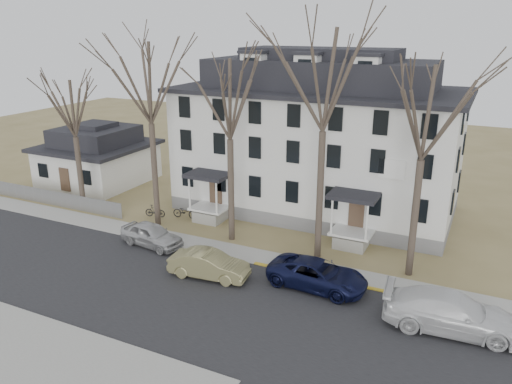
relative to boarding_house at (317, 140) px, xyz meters
The scene contains 19 objects.
ground 18.85m from the boarding_house, 83.64° to the right, with size 120.00×120.00×0.00m, color olive.
main_road 16.96m from the boarding_house, 82.85° to the right, with size 120.00×10.00×0.04m, color #27272A.
far_sidewalk 11.49m from the boarding_house, 78.64° to the right, with size 120.00×2.00×0.08m, color #A09F97.
near_sidewalk_left 24.33m from the boarding_house, 104.65° to the right, with size 20.00×5.00×0.08m, color #A09F97.
yellow_curb 13.99m from the boarding_house, 57.18° to the right, with size 14.00×0.25×0.06m, color gold.
boarding_house is the anchor object (origin of this frame).
small_house 20.34m from the boarding_house, behind, with size 8.70×8.70×5.00m.
fence 21.48m from the boarding_house, 156.01° to the right, with size 14.00×0.06×1.20m, color gray.
tree_far_left 13.12m from the boarding_house, 137.82° to the right, with size 8.40×8.40×13.72m.
tree_mid_left 9.66m from the boarding_house, 110.20° to the right, with size 7.80×7.80×12.74m.
tree_center 10.39m from the boarding_house, 69.80° to the right, with size 9.00×9.00×14.70m.
tree_mid_right 12.51m from the boarding_house, 43.81° to the right, with size 7.80×7.80×12.74m.
tree_bungalow 18.17m from the boarding_house, 152.99° to the right, with size 6.60×6.60×10.78m.
car_silver 14.18m from the boarding_house, 122.09° to the right, with size 1.76×4.38×1.49m, color #BCBCBC.
car_tan 14.28m from the boarding_house, 96.89° to the right, with size 1.59×4.56×1.50m, color olive.
car_navy 13.44m from the boarding_house, 70.28° to the right, with size 2.50×5.41×1.50m, color #0E1233.
car_white 17.69m from the boarding_house, 49.40° to the right, with size 2.49×6.13×1.78m, color silver.
bicycle_left 11.23m from the boarding_house, 141.05° to the right, with size 0.66×1.90×1.00m, color black.
bicycle_right 13.23m from the boarding_house, 144.50° to the right, with size 0.44×1.54×0.93m, color black.
Camera 1 is at (9.67, -17.09, 13.54)m, focal length 35.00 mm.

